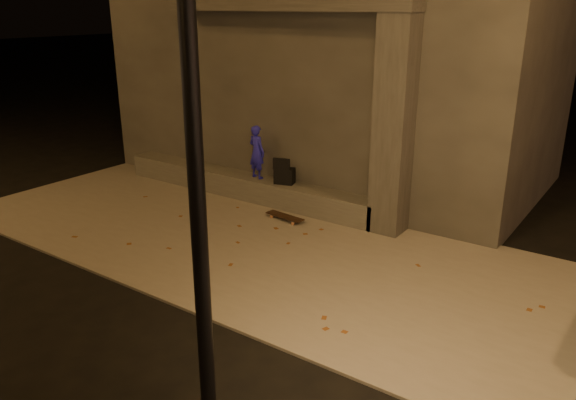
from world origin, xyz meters
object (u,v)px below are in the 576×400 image
Objects in this scene: skateboarder at (257,152)px; backpack at (285,175)px; column at (394,128)px; skateboard at (285,217)px.

skateboarder reaches higher than backpack.
column is 3.41× the size of skateboarder.
skateboarder reaches higher than skateboard.
skateboard is at bearing -70.97° from backpack.
skateboarder is 1.32× the size of skateboard.
column is 2.98m from skateboarder.
skateboard is at bearing 160.86° from skateboarder.
column is 4.52× the size of skateboard.
skateboarder is 0.75m from backpack.
skateboarder is at bearing 156.54° from skateboard.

